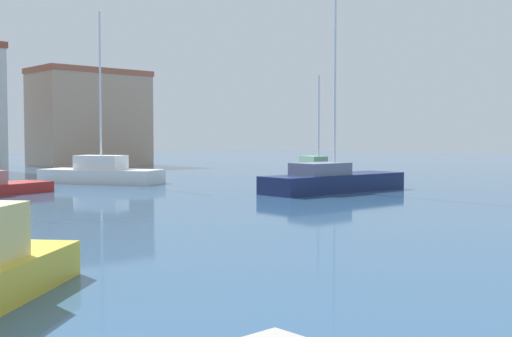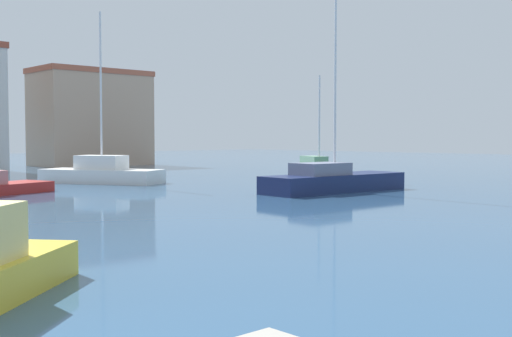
# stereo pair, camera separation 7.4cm
# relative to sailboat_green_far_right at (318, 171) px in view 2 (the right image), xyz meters

# --- Properties ---
(water) EXTENTS (160.00, 160.00, 0.00)m
(water) POSITION_rel_sailboat_green_far_right_xyz_m (-14.50, -2.26, -0.55)
(water) COLOR #2D5175
(water) RESTS_ON ground
(sailboat_green_far_right) EXTENTS (3.48, 5.80, 6.66)m
(sailboat_green_far_right) POSITION_rel_sailboat_green_far_right_xyz_m (0.00, 0.00, 0.00)
(sailboat_green_far_right) COLOR #28703D
(sailboat_green_far_right) RESTS_ON water
(sailboat_navy_near_pier) EXTENTS (8.29, 2.71, 11.48)m
(sailboat_navy_near_pier) POSITION_rel_sailboat_green_far_right_xyz_m (-6.61, -6.90, 0.04)
(sailboat_navy_near_pier) COLOR #19234C
(sailboat_navy_near_pier) RESTS_ON water
(sailboat_white_distant_north) EXTENTS (5.64, 7.47, 10.03)m
(sailboat_white_distant_north) POSITION_rel_sailboat_green_far_right_xyz_m (-12.05, 6.26, 0.06)
(sailboat_white_distant_north) COLOR white
(sailboat_white_distant_north) RESTS_ON water
(harbor_office) EXTENTS (10.58, 6.18, 9.12)m
(harbor_office) POSITION_rel_sailboat_green_far_right_xyz_m (-1.01, 28.15, 4.02)
(harbor_office) COLOR tan
(harbor_office) RESTS_ON ground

